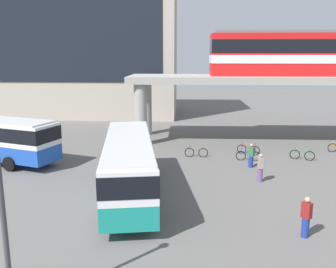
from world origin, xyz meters
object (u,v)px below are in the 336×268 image
(pedestrian_walking_across, at_px, (260,169))
(station_building, at_px, (72,49))
(bicycle_brown, at_px, (196,152))
(bicycle_blue, at_px, (248,156))
(pedestrian_at_kerb, at_px, (306,218))
(train, at_px, (329,53))
(bus_main, at_px, (129,160))
(bicycle_red, at_px, (248,150))
(pedestrian_waiting_near_stop, at_px, (251,156))
(bicycle_green, at_px, (302,155))

(pedestrian_walking_across, bearing_deg, station_building, 126.40)
(bicycle_brown, xyz_separation_m, bicycle_blue, (3.81, -0.78, 0.00))
(pedestrian_at_kerb, relative_size, pedestrian_walking_across, 1.01)
(bicycle_brown, bearing_deg, pedestrian_at_kerb, -70.92)
(train, height_order, bicycle_blue, train)
(station_building, bearing_deg, bus_main, -67.91)
(bicycle_red, xyz_separation_m, bicycle_brown, (-4.13, -1.06, 0.00))
(bicycle_red, height_order, pedestrian_waiting_near_stop, pedestrian_waiting_near_stop)
(station_building, bearing_deg, bicycle_brown, -53.16)
(station_building, relative_size, bicycle_brown, 15.04)
(pedestrian_walking_across, bearing_deg, bicycle_brown, 124.65)
(station_building, height_order, pedestrian_waiting_near_stop, station_building)
(bicycle_green, height_order, pedestrian_at_kerb, pedestrian_at_kerb)
(train, relative_size, pedestrian_walking_across, 11.50)
(pedestrian_at_kerb, distance_m, pedestrian_waiting_near_stop, 9.97)
(bicycle_blue, bearing_deg, pedestrian_waiting_near_stop, -93.18)
(station_building, relative_size, pedestrian_waiting_near_stop, 15.98)
(station_building, bearing_deg, bicycle_red, -45.06)
(bicycle_brown, bearing_deg, bicycle_blue, -11.54)
(pedestrian_walking_across, bearing_deg, bus_main, -162.03)
(bus_main, bearing_deg, bicycle_brown, 63.48)
(bicycle_red, relative_size, bicycle_blue, 0.95)
(station_building, height_order, bicycle_green, station_building)
(bus_main, xyz_separation_m, bicycle_red, (8.09, 8.99, -1.63))
(bus_main, height_order, pedestrian_waiting_near_stop, bus_main)
(bicycle_red, relative_size, pedestrian_walking_across, 0.95)
(bus_main, bearing_deg, pedestrian_waiting_near_stop, 35.51)
(train, distance_m, pedestrian_waiting_near_stop, 13.45)
(bus_main, bearing_deg, bicycle_red, 48.02)
(bus_main, distance_m, bicycle_brown, 9.01)
(station_building, distance_m, bicycle_blue, 30.24)
(bus_main, distance_m, pedestrian_walking_across, 8.18)
(bicycle_brown, distance_m, pedestrian_waiting_near_stop, 4.47)
(station_building, relative_size, bicycle_red, 15.79)
(station_building, distance_m, bus_main, 31.78)
(bus_main, xyz_separation_m, pedestrian_at_kerb, (8.25, -4.48, -1.13))
(station_building, distance_m, pedestrian_walking_across, 33.59)
(train, relative_size, bicycle_brown, 11.49)
(station_building, distance_m, bicycle_red, 29.18)
(train, height_order, pedestrian_waiting_near_stop, train)
(pedestrian_walking_across, bearing_deg, bicycle_red, 86.63)
(bus_main, distance_m, bicycle_blue, 10.68)
(bicycle_blue, bearing_deg, bus_main, -137.36)
(pedestrian_walking_across, bearing_deg, bicycle_blue, 89.31)
(bus_main, xyz_separation_m, pedestrian_waiting_near_stop, (7.67, 5.47, -1.20))
(bicycle_green, bearing_deg, bicycle_blue, -174.17)
(station_building, relative_size, pedestrian_walking_across, 15.06)
(station_building, bearing_deg, pedestrian_waiting_near_stop, -50.32)
(bus_main, bearing_deg, station_building, 112.09)
(bicycle_green, relative_size, bicycle_blue, 0.95)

